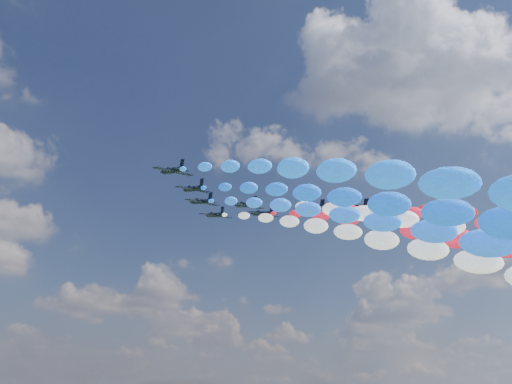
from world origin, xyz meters
TOP-DOWN VIEW (x-y plane):
  - jet_0 at (-26.55, -3.74)m, footprint 8.96×12.07m
  - trail_0 at (-26.55, -68.61)m, footprint 5.60×125.82m
  - jet_1 at (-16.92, 4.79)m, footprint 8.87×12.00m
  - trail_1 at (-16.92, -60.08)m, footprint 5.60×125.82m
  - jet_2 at (-10.35, 12.73)m, footprint 9.24×12.27m
  - trail_2 at (-10.35, -52.15)m, footprint 5.60×125.82m
  - jet_3 at (0.36, 9.02)m, footprint 8.76×11.92m
  - trail_3 at (0.36, -55.86)m, footprint 5.60×125.82m
  - jet_4 at (-1.19, 21.62)m, footprint 9.25×12.28m
  - trail_4 at (-1.19, -43.26)m, footprint 5.60×125.82m
  - jet_5 at (8.47, 13.30)m, footprint 8.81×11.96m
  - trail_5 at (8.47, -51.58)m, footprint 5.60×125.82m
  - jet_6 at (16.04, 1.95)m, footprint 8.67×11.86m
  - jet_7 at (24.43, -4.76)m, footprint 9.15×12.20m

SIDE VIEW (x-z plane):
  - trail_0 at x=-26.55m, z-range 45.31..94.69m
  - trail_1 at x=-16.92m, z-range 45.31..94.69m
  - trail_2 at x=-10.35m, z-range 45.31..94.69m
  - trail_3 at x=0.36m, z-range 45.31..94.69m
  - trail_4 at x=-1.19m, z-range 45.31..94.69m
  - trail_5 at x=8.47m, z-range 45.31..94.69m
  - jet_0 at x=-26.55m, z-range 90.46..95.45m
  - jet_1 at x=-16.92m, z-range 90.46..95.45m
  - jet_2 at x=-10.35m, z-range 90.46..95.45m
  - jet_3 at x=0.36m, z-range 90.46..95.45m
  - jet_4 at x=-1.19m, z-range 90.46..95.45m
  - jet_5 at x=8.47m, z-range 90.46..95.45m
  - jet_6 at x=16.04m, z-range 90.46..95.45m
  - jet_7 at x=24.43m, z-range 90.46..95.45m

